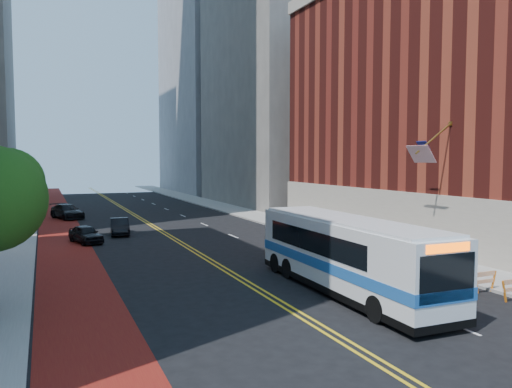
{
  "coord_description": "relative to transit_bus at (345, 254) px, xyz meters",
  "views": [
    {
      "loc": [
        -9.41,
        -15.9,
        6.29
      ],
      "look_at": [
        0.82,
        8.0,
        4.47
      ],
      "focal_mm": 35.0,
      "sensor_mm": 36.0,
      "label": 1
    }
  ],
  "objects": [
    {
      "name": "sidewalk_left",
      "position": [
        -15.59,
        26.22,
        -1.77
      ],
      "size": [
        4.0,
        140.0,
        0.15
      ],
      "primitive_type": "cube",
      "color": "gray",
      "rests_on": "ground"
    },
    {
      "name": "midrise_right_near",
      "position": [
        19.41,
        44.22,
        18.15
      ],
      "size": [
        18.0,
        26.0,
        40.0
      ],
      "primitive_type": "cube",
      "color": "slate",
      "rests_on": "ground"
    },
    {
      "name": "transit_bus",
      "position": [
        0.0,
        0.0,
        0.0
      ],
      "size": [
        3.01,
        12.9,
        3.54
      ],
      "rotation": [
        0.0,
        0.0,
        -0.01
      ],
      "color": "silver",
      "rests_on": "ground"
    },
    {
      "name": "car_a",
      "position": [
        -10.15,
        19.54,
        -1.18
      ],
      "size": [
        2.62,
        4.19,
        1.33
      ],
      "primitive_type": "imported",
      "rotation": [
        0.0,
        0.0,
        0.29
      ],
      "color": "black",
      "rests_on": "ground"
    },
    {
      "name": "center_line_inner",
      "position": [
        -3.77,
        26.22,
        -1.84
      ],
      "size": [
        0.14,
        140.0,
        0.01
      ],
      "primitive_type": "cube",
      "color": "gold",
      "rests_on": "ground"
    },
    {
      "name": "car_c",
      "position": [
        -10.74,
        36.52,
        -1.09
      ],
      "size": [
        3.73,
        5.65,
        1.52
      ],
      "primitive_type": "imported",
      "rotation": [
        0.0,
        0.0,
        0.34
      ],
      "color": "black",
      "rests_on": "ground"
    },
    {
      "name": "ground",
      "position": [
        -3.59,
        -3.78,
        -1.85
      ],
      "size": [
        160.0,
        160.0,
        0.0
      ],
      "primitive_type": "plane",
      "color": "black",
      "rests_on": "ground"
    },
    {
      "name": "midrise_right_far",
      "position": [
        20.41,
        74.22,
        25.65
      ],
      "size": [
        20.0,
        28.0,
        55.0
      ],
      "primitive_type": "cube",
      "color": "gray",
      "rests_on": "ground"
    },
    {
      "name": "brick_building",
      "position": [
        18.35,
        8.21,
        9.12
      ],
      "size": [
        18.73,
        36.0,
        22.0
      ],
      "color": "#5C1A14",
      "rests_on": "ground"
    },
    {
      "name": "sidewalk_right",
      "position": [
        8.41,
        26.22,
        -1.77
      ],
      "size": [
        4.0,
        140.0,
        0.15
      ],
      "primitive_type": "cube",
      "color": "gray",
      "rests_on": "ground"
    },
    {
      "name": "center_line_outer",
      "position": [
        -3.41,
        26.22,
        -1.84
      ],
      "size": [
        0.14,
        140.0,
        0.01
      ],
      "primitive_type": "cube",
      "color": "gold",
      "rests_on": "ground"
    },
    {
      "name": "lane_dashes",
      "position": [
        1.21,
        34.22,
        -1.84
      ],
      "size": [
        0.14,
        98.2,
        0.01
      ],
      "color": "silver",
      "rests_on": "ground"
    },
    {
      "name": "car_b",
      "position": [
        -7.22,
        22.73,
        -1.16
      ],
      "size": [
        1.83,
        4.27,
        1.37
      ],
      "primitive_type": "imported",
      "rotation": [
        0.0,
        0.0,
        -0.09
      ],
      "color": "black",
      "rests_on": "ground"
    },
    {
      "name": "bus_lane_paint",
      "position": [
        -11.69,
        26.22,
        -1.84
      ],
      "size": [
        3.6,
        140.0,
        0.01
      ],
      "primitive_type": "cube",
      "color": "#650F0E",
      "rests_on": "ground"
    },
    {
      "name": "construction_barriers",
      "position": [
        6.01,
        -0.36,
        -1.17
      ],
      "size": [
        1.42,
        10.91,
        1.0
      ],
      "color": "orange",
      "rests_on": "ground"
    }
  ]
}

